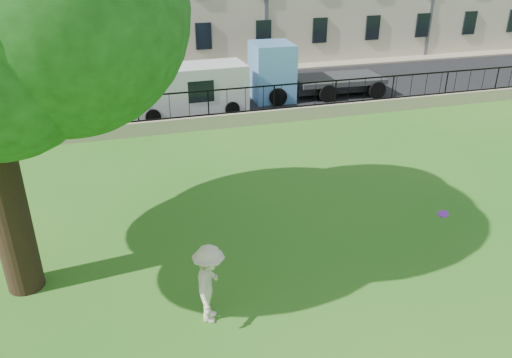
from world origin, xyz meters
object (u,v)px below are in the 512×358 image
object	(u,v)px
red_sedan	(69,108)
white_van	(188,90)
blue_truck	(317,69)
frisbee	(443,214)
man	(210,284)

from	to	relation	value
red_sedan	white_van	world-z (taller)	white_van
blue_truck	red_sedan	bearing A→B (deg)	-172.67
red_sedan	frisbee	bearing A→B (deg)	-143.88
frisbee	blue_truck	xyz separation A→B (m)	(2.59, 14.52, 0.39)
man	frisbee	bearing A→B (deg)	-60.84
man	blue_truck	world-z (taller)	blue_truck
man	blue_truck	size ratio (longest dim) A/B	0.27
frisbee	blue_truck	world-z (taller)	blue_truck
frisbee	red_sedan	world-z (taller)	red_sedan
man	frisbee	world-z (taller)	man
white_van	red_sedan	bearing A→B (deg)	177.93
red_sedan	man	bearing A→B (deg)	-166.64
frisbee	white_van	distance (m)	14.22
man	red_sedan	size ratio (longest dim) A/B	0.42
white_van	blue_truck	size ratio (longest dim) A/B	0.79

